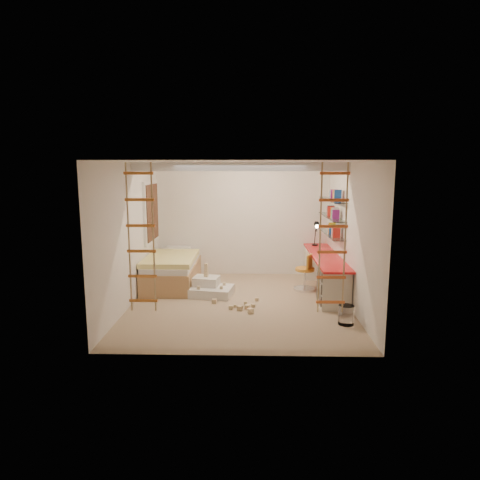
{
  "coord_description": "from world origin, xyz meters",
  "views": [
    {
      "loc": [
        0.2,
        -7.68,
        2.51
      ],
      "look_at": [
        0.0,
        0.3,
        1.15
      ],
      "focal_mm": 32.0,
      "sensor_mm": 36.0,
      "label": 1
    }
  ],
  "objects_px": {
    "desk": "(325,272)",
    "swivel_chair": "(305,277)",
    "bed": "(172,270)",
    "play_platform": "(210,288)"
  },
  "relations": [
    {
      "from": "desk",
      "to": "bed",
      "type": "relative_size",
      "value": 1.4
    },
    {
      "from": "bed",
      "to": "desk",
      "type": "bearing_deg",
      "value": -6.49
    },
    {
      "from": "desk",
      "to": "swivel_chair",
      "type": "relative_size",
      "value": 3.69
    },
    {
      "from": "desk",
      "to": "play_platform",
      "type": "relative_size",
      "value": 3.15
    },
    {
      "from": "desk",
      "to": "bed",
      "type": "height_order",
      "value": "desk"
    },
    {
      "from": "bed",
      "to": "play_platform",
      "type": "bearing_deg",
      "value": -39.31
    },
    {
      "from": "desk",
      "to": "play_platform",
      "type": "xyz_separation_m",
      "value": [
        -2.31,
        -0.36,
        -0.27
      ]
    },
    {
      "from": "bed",
      "to": "swivel_chair",
      "type": "bearing_deg",
      "value": -6.63
    },
    {
      "from": "desk",
      "to": "bed",
      "type": "distance_m",
      "value": 3.22
    },
    {
      "from": "desk",
      "to": "swivel_chair",
      "type": "height_order",
      "value": "swivel_chair"
    }
  ]
}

